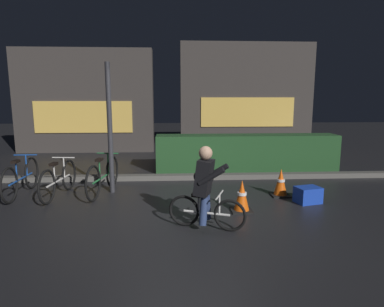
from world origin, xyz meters
The scene contains 13 objects.
ground_plane centered at (0.00, 0.00, 0.00)m, with size 40.00×40.00×0.00m, color black.
sidewalk_curb centered at (0.00, 2.20, 0.06)m, with size 12.00×0.24×0.12m, color #56544F.
hedge_row centered at (1.80, 3.10, 0.48)m, with size 4.80×0.70×0.96m, color #214723.
storefront_left centered at (-3.29, 6.50, 1.80)m, with size 4.83×0.54×3.62m.
storefront_right centered at (2.66, 7.20, 1.98)m, with size 5.06×0.54×3.98m.
street_post centered at (-1.42, 1.20, 1.31)m, with size 0.10×0.10×2.62m, color #2D2D33.
parked_bike_leftmost centered at (-3.18, 1.08, 0.36)m, with size 0.46×1.70×0.78m.
parked_bike_left_mid centered at (-2.41, 0.96, 0.34)m, with size 0.46×1.62×0.75m.
parked_bike_center_left centered at (-1.57, 1.12, 0.36)m, with size 0.46×1.72×0.80m.
traffic_cone_near centered at (1.02, -0.10, 0.26)m, with size 0.36×0.36×0.55m.
traffic_cone_far centered at (1.97, 0.76, 0.26)m, with size 0.36×0.36×0.55m.
blue_crate centered at (2.34, 0.30, 0.15)m, with size 0.44×0.32×0.30m, color #193DB7.
cyclist centered at (0.32, -0.78, 0.63)m, with size 1.13×0.64×1.25m.
Camera 1 is at (-0.13, -5.46, 1.93)m, focal length 30.78 mm.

